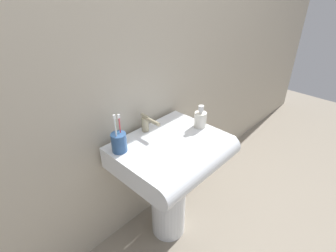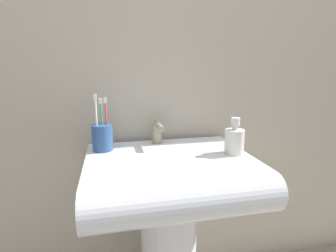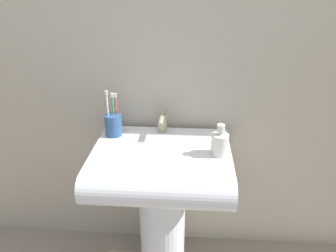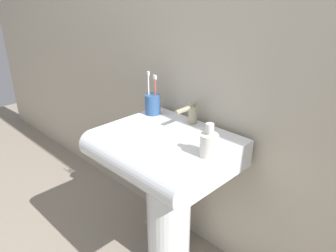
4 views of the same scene
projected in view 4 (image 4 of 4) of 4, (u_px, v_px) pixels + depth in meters
The scene contains 6 objects.
wall_back at pixel (211, 17), 1.43m from camera, with size 5.00×0.05×2.40m, color #B7AD99.
sink_pedestal at pixel (169, 212), 1.62m from camera, with size 0.22×0.22×0.59m, color white.
sink_basin at pixel (161, 151), 1.45m from camera, with size 0.60×0.50×0.13m.
faucet at pixel (191, 113), 1.54m from camera, with size 0.04×0.14×0.10m.
toothbrush_cup at pixel (153, 104), 1.66m from camera, with size 0.08×0.08×0.22m.
soap_bottle at pixel (209, 144), 1.26m from camera, with size 0.07×0.07×0.14m.
Camera 4 is at (0.93, -0.93, 1.34)m, focal length 35.00 mm.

